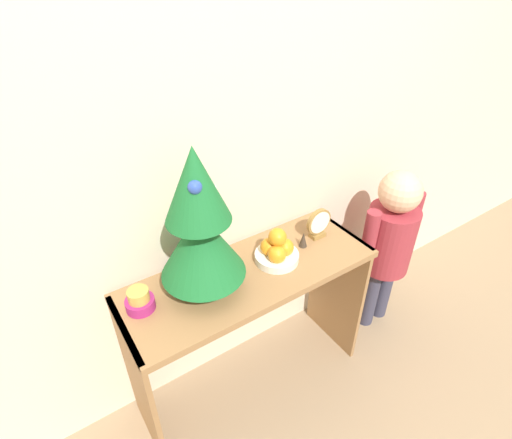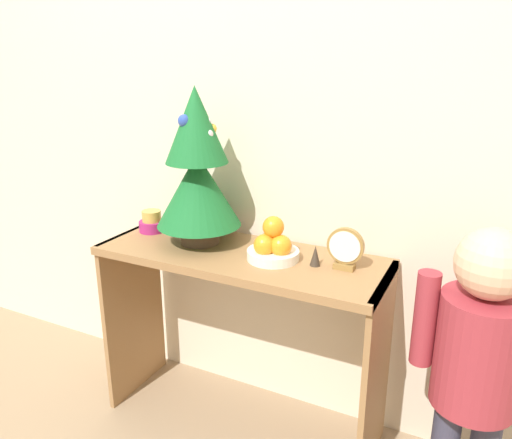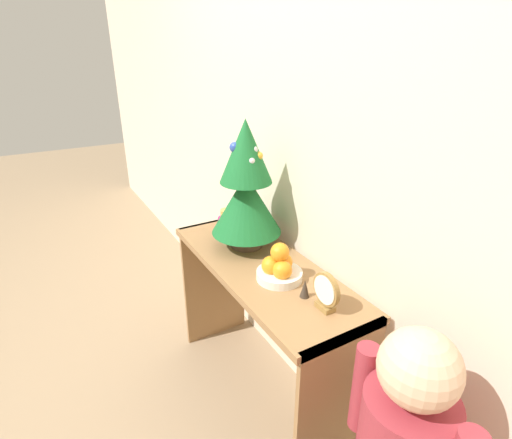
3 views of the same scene
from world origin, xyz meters
name	(u,v)px [view 1 (image 1 of 3)]	position (x,y,z in m)	size (l,w,h in m)	color
ground_plane	(274,410)	(0.00, 0.00, 0.00)	(12.00, 12.00, 0.00)	#997F60
back_wall	(214,129)	(0.00, 0.44, 1.25)	(7.00, 0.05, 2.50)	beige
console_table	(251,302)	(0.00, 0.20, 0.55)	(1.06, 0.39, 0.73)	olive
mini_tree	(199,226)	(-0.19, 0.23, 1.01)	(0.32, 0.32, 0.58)	#4C3828
fruit_bowl	(277,251)	(0.13, 0.20, 0.78)	(0.18, 0.18, 0.16)	silver
singing_bowl	(140,301)	(-0.44, 0.25, 0.76)	(0.11, 0.11, 0.09)	#9E2366
desk_clock	(319,224)	(0.38, 0.23, 0.80)	(0.12, 0.04, 0.14)	olive
figurine	(303,239)	(0.28, 0.21, 0.76)	(0.04, 0.04, 0.07)	#382D23
child_figure	(390,237)	(0.82, 0.16, 0.58)	(0.39, 0.25, 0.96)	#38384C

